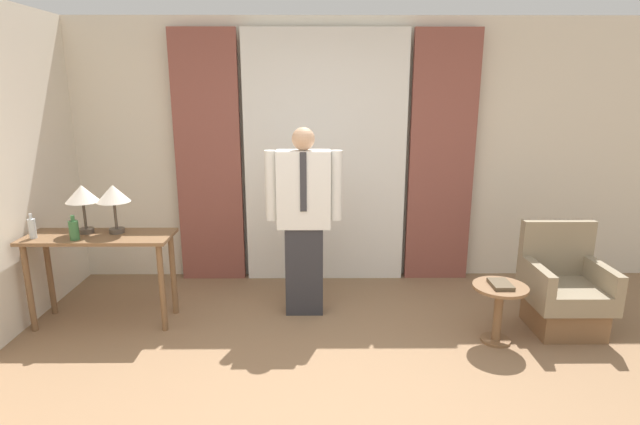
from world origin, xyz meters
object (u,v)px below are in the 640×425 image
table_lamp_right (113,196)px  side_table (499,304)px  book (501,284)px  armchair (563,292)px  table_lamp_left (82,196)px  bottle_by_lamp (74,230)px  desk (100,251)px  person (304,216)px  bottle_near_edge (32,228)px

table_lamp_right → side_table: table_lamp_right is taller
side_table → book: book is taller
armchair → book: 0.71m
table_lamp_left → armchair: size_ratio=0.47×
bottle_by_lamp → book: (3.45, -0.26, -0.38)m
desk → side_table: desk is taller
table_lamp_left → bottle_by_lamp: size_ratio=2.04×
person → armchair: (2.21, -0.33, -0.59)m
bottle_by_lamp → person: bearing=9.6°
table_lamp_left → side_table: (3.44, -0.45, -0.79)m
table_lamp_right → table_lamp_left: bearing=180.0°
armchair → side_table: size_ratio=1.85×
table_lamp_right → book: bearing=-8.2°
bottle_by_lamp → desk: bearing=43.3°
table_lamp_left → table_lamp_right: bearing=0.0°
book → desk: bearing=173.3°
person → side_table: (1.57, -0.57, -0.58)m
bottle_near_edge → armchair: (4.45, -0.06, -0.56)m
desk → person: bearing=6.1°
bottle_near_edge → bottle_by_lamp: (0.37, -0.05, -0.00)m
bottle_near_edge → book: (3.81, -0.30, -0.38)m
armchair → side_table: armchair is taller
desk → book: (3.31, -0.39, -0.16)m
desk → person: person is taller
table_lamp_right → bottle_near_edge: bearing=-166.5°
bottle_by_lamp → book: 3.48m
table_lamp_left → side_table: 3.56m
book → table_lamp_right: bearing=171.8°
desk → table_lamp_right: (0.13, 0.07, 0.47)m
bottle_near_edge → bottle_by_lamp: bottle_near_edge is taller
table_lamp_right → bottle_near_edge: 0.69m
armchair → bottle_near_edge: bearing=179.3°
book → bottle_near_edge: bearing=175.4°
armchair → side_table: bearing=-159.4°
desk → armchair: 3.96m
table_lamp_right → bottle_by_lamp: bearing=-143.7°
side_table → bottle_by_lamp: bearing=175.8°
bottle_by_lamp → book: bottle_by_lamp is taller
table_lamp_left → side_table: table_lamp_left is taller
desk → book: 3.34m
desk → table_lamp_left: 0.49m
person → book: person is taller
bottle_near_edge → side_table: 3.87m
desk → table_lamp_right: bearing=27.4°
bottle_near_edge → person: size_ratio=0.12×
bottle_near_edge → side_table: (3.82, -0.30, -0.55)m
bottle_near_edge → armchair: size_ratio=0.23×
table_lamp_right → armchair: size_ratio=0.47×
table_lamp_left → bottle_near_edge: table_lamp_left is taller
desk → armchair: bearing=-2.0°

